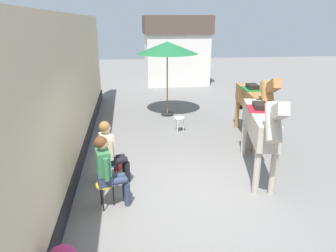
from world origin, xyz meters
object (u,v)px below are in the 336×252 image
seated_visitor_far (110,150)px  saddled_horse_near (261,124)px  seated_visitor_near (107,168)px  saddled_horse_far (254,101)px  satchel_bag (119,165)px  spare_stool_white (179,119)px  cafe_parasol (167,48)px

seated_visitor_far → saddled_horse_near: bearing=0.8°
seated_visitor_near → saddled_horse_far: size_ratio=0.46×
satchel_bag → saddled_horse_far: bearing=137.5°
spare_stool_white → seated_visitor_far: bearing=-122.7°
cafe_parasol → satchel_bag: 5.00m
seated_visitor_far → spare_stool_white: 3.59m
saddled_horse_far → seated_visitor_far: bearing=-151.8°
seated_visitor_near → saddled_horse_near: size_ratio=0.47×
saddled_horse_near → spare_stool_white: size_ratio=6.40×
seated_visitor_near → saddled_horse_near: bearing=15.4°
seated_visitor_near → satchel_bag: (0.14, 1.53, -0.68)m
spare_stool_white → saddled_horse_near: bearing=-67.3°
cafe_parasol → saddled_horse_far: bearing=-53.7°
cafe_parasol → satchel_bag: cafe_parasol is taller
spare_stool_white → cafe_parasol: bearing=94.2°
cafe_parasol → saddled_horse_near: bearing=-74.0°
saddled_horse_near → saddled_horse_far: (0.67, 2.01, 0.00)m
saddled_horse_far → spare_stool_white: 2.26m
saddled_horse_near → satchel_bag: size_ratio=10.52×
seated_visitor_far → saddled_horse_far: bearing=28.2°
spare_stool_white → satchel_bag: bearing=-127.8°
seated_visitor_near → satchel_bag: size_ratio=4.96×
seated_visitor_far → cafe_parasol: bearing=69.6°
saddled_horse_far → spare_stool_white: saddled_horse_far is taller
seated_visitor_far → spare_stool_white: seated_visitor_far is taller
seated_visitor_far → cafe_parasol: size_ratio=0.54×
seated_visitor_near → satchel_bag: bearing=84.6°
saddled_horse_near → satchel_bag: bearing=168.0°
seated_visitor_near → spare_stool_white: 4.32m
seated_visitor_near → spare_stool_white: seated_visitor_near is taller
saddled_horse_near → cafe_parasol: cafe_parasol is taller
saddled_horse_far → satchel_bag: (-3.70, -1.36, -1.06)m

